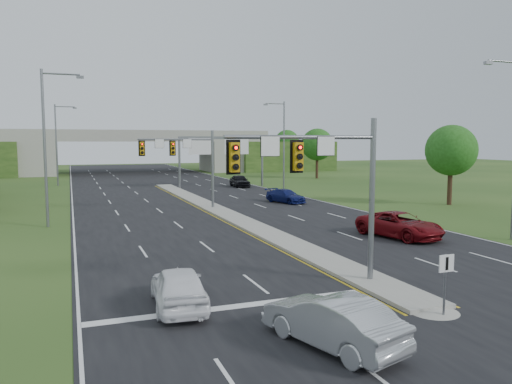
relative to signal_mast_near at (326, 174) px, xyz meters
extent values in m
plane|color=#264418|center=(2.26, 0.07, -4.73)|extent=(240.00, 240.00, 0.00)
cube|color=black|center=(2.26, 35.07, -4.72)|extent=(24.00, 160.00, 0.02)
cube|color=gray|center=(2.26, 23.07, -4.63)|extent=(2.00, 54.00, 0.16)
cone|color=gray|center=(2.26, -3.93, -4.63)|extent=(2.00, 2.00, 0.16)
cube|color=gold|center=(1.11, 23.07, -4.70)|extent=(0.12, 54.00, 0.01)
cube|color=gold|center=(3.41, 23.07, -4.70)|extent=(0.12, 54.00, 0.01)
cube|color=silver|center=(-9.54, 35.07, -4.70)|extent=(0.12, 160.00, 0.01)
cube|color=silver|center=(14.06, 35.07, -4.70)|extent=(0.12, 160.00, 0.01)
cube|color=silver|center=(-4.24, -0.93, -4.70)|extent=(10.50, 0.50, 0.01)
cylinder|color=slate|center=(2.26, 0.07, -1.23)|extent=(0.24, 0.24, 7.00)
cylinder|color=slate|center=(-0.99, 0.07, 1.47)|extent=(6.50, 0.16, 0.16)
cube|color=#BC890B|center=(-1.31, -0.18, 0.72)|extent=(0.35, 0.25, 1.10)
cube|color=#BC890B|center=(-3.91, -0.18, 0.72)|extent=(0.35, 0.25, 1.10)
cube|color=black|center=(-1.31, -0.04, 0.72)|extent=(0.55, 0.04, 1.30)
cube|color=black|center=(-3.91, -0.04, 0.72)|extent=(0.55, 0.04, 1.30)
sphere|color=#FF0C05|center=(-1.31, -0.31, 1.07)|extent=(0.20, 0.20, 0.20)
sphere|color=#FF0C05|center=(-3.91, -0.31, 1.07)|extent=(0.20, 0.20, 0.20)
cube|color=white|center=(-2.42, -0.03, 1.12)|extent=(0.75, 0.04, 0.75)
cube|color=white|center=(-0.01, -0.03, 1.12)|extent=(0.75, 0.04, 0.75)
cylinder|color=slate|center=(2.26, 25.07, -1.23)|extent=(0.24, 0.24, 7.00)
cylinder|color=slate|center=(-0.99, 25.07, 1.47)|extent=(6.50, 0.16, 0.16)
cube|color=#BC890B|center=(-1.31, 24.82, 0.72)|extent=(0.35, 0.25, 1.10)
cube|color=#BC890B|center=(-3.91, 24.82, 0.72)|extent=(0.35, 0.25, 1.10)
cube|color=black|center=(-1.31, 24.96, 0.72)|extent=(0.55, 0.04, 1.30)
cube|color=black|center=(-3.91, 24.96, 0.72)|extent=(0.55, 0.04, 1.30)
sphere|color=#FF0C05|center=(-1.31, 24.69, 1.07)|extent=(0.20, 0.20, 0.20)
sphere|color=#FF0C05|center=(-3.91, 24.69, 1.07)|extent=(0.20, 0.20, 0.20)
cube|color=white|center=(-2.42, 24.97, 1.12)|extent=(0.75, 0.04, 0.75)
cube|color=white|center=(-0.01, 24.97, 1.12)|extent=(0.75, 0.04, 0.75)
cylinder|color=slate|center=(2.26, -4.43, -3.63)|extent=(0.08, 0.08, 2.20)
cube|color=white|center=(2.26, -4.48, -2.83)|extent=(0.60, 0.04, 0.60)
cube|color=black|center=(2.26, -4.51, -2.83)|extent=(0.10, 0.02, 0.45)
cylinder|color=slate|center=(3.46, 45.07, -1.43)|extent=(0.28, 0.28, 6.60)
cylinder|color=slate|center=(14.76, 45.07, -1.43)|extent=(0.28, 0.28, 6.60)
cube|color=slate|center=(9.11, 45.07, 1.77)|extent=(11.50, 0.35, 0.35)
cube|color=#0C591E|center=(6.26, 44.87, 0.67)|extent=(3.20, 0.08, 2.00)
cube|color=#0C591E|center=(11.06, 44.87, 0.67)|extent=(3.20, 0.08, 2.00)
cube|color=silver|center=(6.26, 44.82, 0.67)|extent=(3.30, 0.03, 2.10)
cube|color=silver|center=(11.06, 44.82, 0.67)|extent=(3.30, 0.03, 2.10)
cube|color=gray|center=(-14.74, 80.07, -1.73)|extent=(6.00, 12.00, 6.00)
cube|color=gray|center=(19.26, 80.07, -1.73)|extent=(6.00, 12.00, 6.00)
cube|color=#264418|center=(32.26, 80.07, -1.73)|extent=(20.00, 14.00, 6.00)
cube|color=gray|center=(2.26, 80.07, 1.87)|extent=(50.00, 12.00, 1.20)
cube|color=gray|center=(2.26, 74.27, 2.92)|extent=(50.00, 0.40, 0.90)
cube|color=gray|center=(2.26, 85.87, 2.92)|extent=(50.00, 0.40, 0.90)
cylinder|color=slate|center=(-11.24, 20.07, 0.77)|extent=(0.20, 0.20, 11.00)
cylinder|color=slate|center=(-9.99, 20.07, 5.97)|extent=(2.50, 0.12, 0.12)
cube|color=slate|center=(-8.74, 20.07, 5.82)|extent=(0.50, 0.25, 0.18)
cylinder|color=slate|center=(-11.24, 55.07, 0.77)|extent=(0.20, 0.20, 11.00)
cylinder|color=slate|center=(-9.99, 55.07, 5.97)|extent=(2.50, 0.12, 0.12)
cube|color=slate|center=(-8.74, 55.07, 5.82)|extent=(0.50, 0.25, 0.18)
cylinder|color=slate|center=(14.51, 5.07, 5.97)|extent=(2.50, 0.12, 0.12)
cube|color=slate|center=(13.26, 5.07, 5.82)|extent=(0.50, 0.25, 0.18)
cylinder|color=slate|center=(15.76, 40.07, 0.77)|extent=(0.20, 0.20, 11.00)
cylinder|color=slate|center=(14.51, 40.07, 5.97)|extent=(2.50, 0.12, 0.12)
cube|color=slate|center=(13.26, 40.07, 5.82)|extent=(0.50, 0.25, 0.18)
cylinder|color=#382316|center=(24.26, 20.07, -2.73)|extent=(0.44, 0.44, 4.00)
sphere|color=#1E4B14|center=(24.26, 20.07, 0.47)|extent=(4.80, 4.80, 4.80)
cylinder|color=#382316|center=(28.26, 55.07, -2.60)|extent=(0.44, 0.44, 4.25)
sphere|color=#1E4B14|center=(28.26, 55.07, 0.80)|extent=(5.20, 5.20, 5.20)
cylinder|color=#382316|center=(-21.74, 94.07, -2.60)|extent=(0.44, 0.44, 4.25)
sphere|color=#1E4B14|center=(-21.74, 94.07, 0.80)|extent=(5.60, 5.60, 5.60)
cylinder|color=#382316|center=(26.26, 94.07, -2.60)|extent=(0.44, 0.44, 4.25)
sphere|color=#1E4B14|center=(26.26, 94.07, 0.80)|extent=(5.60, 5.60, 5.60)
cylinder|color=#382316|center=(40.26, 94.07, -2.48)|extent=(0.44, 0.44, 4.50)
sphere|color=#1E4B14|center=(40.26, 94.07, 1.12)|extent=(6.00, 6.00, 6.00)
imported|color=white|center=(-6.09, -0.27, -3.94)|extent=(2.19, 4.63, 1.53)
imported|color=silver|center=(-2.58, -5.27, -3.94)|extent=(2.97, 4.94, 1.54)
imported|color=maroon|center=(9.66, 8.02, -3.91)|extent=(3.85, 6.17, 1.59)
imported|color=#0E1654|center=(10.20, 26.90, -4.05)|extent=(3.28, 4.90, 1.32)
imported|color=black|center=(11.43, 44.74, -3.90)|extent=(2.11, 4.80, 1.61)
camera|label=1|loc=(-9.64, -17.77, 1.31)|focal=35.00mm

